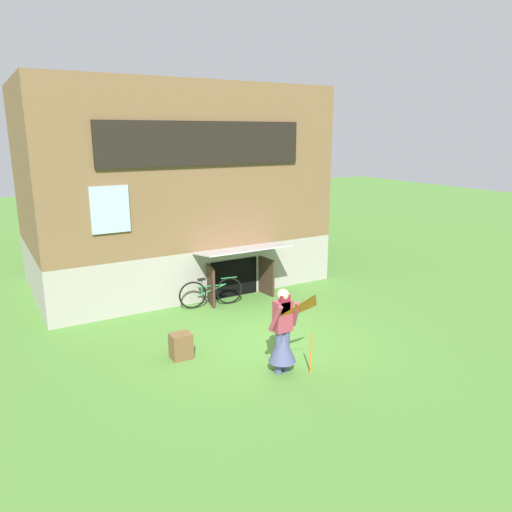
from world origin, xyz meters
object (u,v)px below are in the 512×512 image
object	(u,v)px
kite	(315,312)
wooden_crate	(181,346)
person	(283,338)
bicycle_green	(211,292)

from	to	relation	value
kite	wooden_crate	size ratio (longest dim) A/B	3.02
person	kite	world-z (taller)	person
person	kite	bearing A→B (deg)	-69.48
kite	wooden_crate	world-z (taller)	kite
bicycle_green	wooden_crate	world-z (taller)	bicycle_green
bicycle_green	kite	bearing A→B (deg)	-80.94
kite	bicycle_green	world-z (taller)	kite
person	wooden_crate	world-z (taller)	person
person	kite	distance (m)	0.84
kite	wooden_crate	distance (m)	2.89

